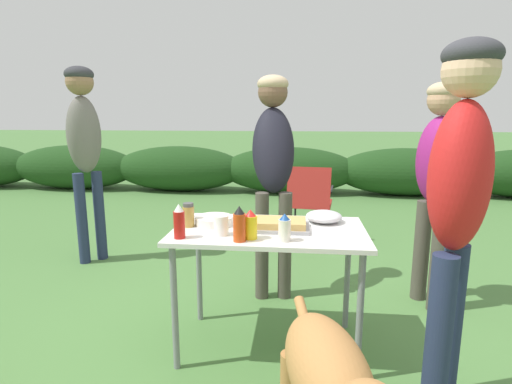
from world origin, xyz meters
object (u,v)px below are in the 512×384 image
object	(u,v)px
standing_person_in_dark_puffer	(84,137)
standing_person_in_navy_coat	(458,191)
standing_person_with_beanie	(273,154)
plate_stack	(214,220)
mixing_bowl	(324,216)
food_tray	(281,225)
hot_sauce_bottle	(239,225)
paper_cup_stack	(221,225)
camp_chair_green_behind_table	(310,198)
ketchup_bottle	(179,222)
mustard_bottle	(250,225)
mayo_bottle	(285,228)
folding_table	(269,242)
standing_person_in_olive_jacket	(437,172)
spice_jar	(188,215)

from	to	relation	value
standing_person_in_dark_puffer	standing_person_in_navy_coat	bearing A→B (deg)	-81.41
standing_person_with_beanie	standing_person_in_navy_coat	xyz separation A→B (m)	(0.87, -1.24, -0.02)
plate_stack	mixing_bowl	size ratio (longest dim) A/B	1.02
food_tray	hot_sauce_bottle	size ratio (longest dim) A/B	1.72
paper_cup_stack	camp_chair_green_behind_table	size ratio (longest dim) A/B	0.13
ketchup_bottle	standing_person_in_navy_coat	size ratio (longest dim) A/B	0.11
food_tray	camp_chair_green_behind_table	xyz separation A→B (m)	(0.23, 2.15, -0.30)
plate_stack	paper_cup_stack	xyz separation A→B (m)	(0.08, -0.20, 0.03)
mustard_bottle	mayo_bottle	bearing A→B (deg)	-6.19
plate_stack	mayo_bottle	distance (m)	0.51
folding_table	standing_person_in_olive_jacket	bearing A→B (deg)	30.80
mustard_bottle	camp_chair_green_behind_table	size ratio (longest dim) A/B	0.19
mixing_bowl	mayo_bottle	bearing A→B (deg)	-119.67
standing_person_with_beanie	spice_jar	bearing A→B (deg)	-126.06
ketchup_bottle	standing_person_with_beanie	bearing A→B (deg)	66.89
plate_stack	standing_person_in_dark_puffer	size ratio (longest dim) A/B	0.12
mustard_bottle	standing_person_with_beanie	bearing A→B (deg)	86.76
standing_person_in_dark_puffer	standing_person_in_navy_coat	world-z (taller)	standing_person_in_dark_puffer
hot_sauce_bottle	mayo_bottle	world-z (taller)	hot_sauce_bottle
folding_table	standing_person_in_olive_jacket	distance (m)	1.35
camp_chair_green_behind_table	spice_jar	bearing A→B (deg)	-102.53
folding_table	paper_cup_stack	distance (m)	0.32
hot_sauce_bottle	standing_person_in_olive_jacket	size ratio (longest dim) A/B	0.12
standing_person_in_olive_jacket	camp_chair_green_behind_table	world-z (taller)	standing_person_in_olive_jacket
folding_table	mixing_bowl	world-z (taller)	mixing_bowl
spice_jar	standing_person_in_navy_coat	xyz separation A→B (m)	(1.32, -0.44, 0.26)
food_tray	standing_person_in_olive_jacket	bearing A→B (deg)	32.20
hot_sauce_bottle	mayo_bottle	xyz separation A→B (m)	(0.23, 0.03, -0.02)
paper_cup_stack	standing_person_with_beanie	xyz separation A→B (m)	(0.22, 0.93, 0.29)
mixing_bowl	standing_person_in_dark_puffer	distance (m)	2.39
paper_cup_stack	hot_sauce_bottle	xyz separation A→B (m)	(0.11, -0.10, 0.03)
folding_table	standing_person_with_beanie	distance (m)	0.90
mustard_bottle	standing_person_in_navy_coat	xyz separation A→B (m)	(0.93, -0.25, 0.25)
plate_stack	camp_chair_green_behind_table	size ratio (longest dim) A/B	0.27
standing_person_in_navy_coat	standing_person_in_olive_jacket	size ratio (longest dim) A/B	1.06
mayo_bottle	standing_person_in_dark_puffer	bearing A→B (deg)	141.91
folding_table	mayo_bottle	xyz separation A→B (m)	(0.10, -0.21, 0.15)
ketchup_bottle	mayo_bottle	xyz separation A→B (m)	(0.56, 0.01, -0.02)
mixing_bowl	mustard_bottle	distance (m)	0.56
hot_sauce_bottle	standing_person_in_navy_coat	size ratio (longest dim) A/B	0.11
mustard_bottle	plate_stack	bearing A→B (deg)	134.84
paper_cup_stack	food_tray	bearing A→B (deg)	24.85
hot_sauce_bottle	standing_person_with_beanie	distance (m)	1.07
paper_cup_stack	standing_person_with_beanie	bearing A→B (deg)	76.64
folding_table	standing_person_in_dark_puffer	xyz separation A→B (m)	(-1.78, 1.26, 0.52)
folding_table	mixing_bowl	bearing A→B (deg)	30.01
standing_person_in_navy_coat	camp_chair_green_behind_table	bearing A→B (deg)	-134.74
plate_stack	standing_person_in_olive_jacket	world-z (taller)	standing_person_in_olive_jacket
food_tray	spice_jar	size ratio (longest dim) A/B	2.30
paper_cup_stack	spice_jar	distance (m)	0.26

